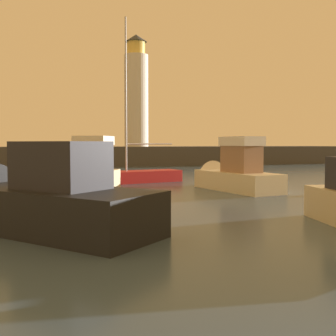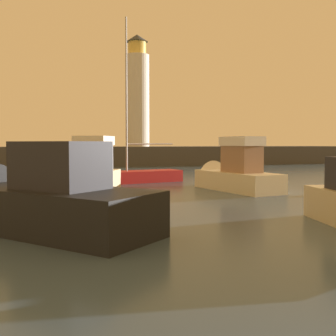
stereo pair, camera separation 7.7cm
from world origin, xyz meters
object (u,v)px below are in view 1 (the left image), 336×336
at_px(motorboat_2, 22,200).
at_px(motorboat_6, 85,178).
at_px(lighthouse, 136,94).
at_px(sailboat_moored, 135,175).
at_px(motorboat_4, 227,174).

distance_m(motorboat_2, motorboat_6, 7.15).
relative_size(lighthouse, motorboat_2, 1.63).
xyz_separation_m(motorboat_2, sailboat_moored, (6.71, 14.47, -0.41)).
distance_m(lighthouse, sailboat_moored, 24.18).
bearing_deg(motorboat_4, lighthouse, 89.38).
xyz_separation_m(motorboat_4, sailboat_moored, (-4.50, 5.62, -0.42)).
distance_m(motorboat_4, sailboat_moored, 7.21).
bearing_deg(motorboat_6, motorboat_2, -111.07).
height_order(lighthouse, motorboat_4, lighthouse).
height_order(lighthouse, motorboat_6, lighthouse).
relative_size(lighthouse, sailboat_moored, 1.21).
xyz_separation_m(motorboat_4, motorboat_6, (-8.64, -2.18, 0.10)).
xyz_separation_m(lighthouse, motorboat_2, (-11.51, -36.66, -7.90)).
distance_m(motorboat_4, motorboat_6, 8.91).
bearing_deg(sailboat_moored, motorboat_6, -117.97).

